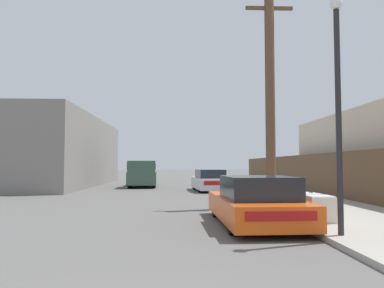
{
  "coord_description": "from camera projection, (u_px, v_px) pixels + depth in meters",
  "views": [
    {
      "loc": [
        0.23,
        -2.38,
        1.56
      ],
      "look_at": [
        0.75,
        11.05,
        2.3
      ],
      "focal_mm": 35.0,
      "sensor_mm": 36.0,
      "label": 1
    }
  ],
  "objects": [
    {
      "name": "sidewalk_curb",
      "position": [
        251.0,
        186.0,
        25.93
      ],
      "size": [
        4.2,
        63.0,
        0.12
      ],
      "primitive_type": "cube",
      "color": "#9E998E",
      "rests_on": "ground"
    },
    {
      "name": "car_parked_mid",
      "position": [
        210.0,
        181.0,
        22.3
      ],
      "size": [
        2.07,
        4.57,
        1.27
      ],
      "rotation": [
        0.0,
        0.0,
        0.08
      ],
      "color": "silver",
      "rests_on": "ground"
    },
    {
      "name": "discarded_fridge",
      "position": [
        312.0,
        207.0,
        9.9
      ],
      "size": [
        0.69,
        1.65,
        0.68
      ],
      "rotation": [
        0.0,
        0.0,
        0.03
      ],
      "color": "silver",
      "rests_on": "sidewalk_curb"
    },
    {
      "name": "building_left_block",
      "position": [
        52.0,
        152.0,
        27.87
      ],
      "size": [
        7.0,
        17.33,
        4.99
      ],
      "primitive_type": "cube",
      "color": "gray",
      "rests_on": "ground"
    },
    {
      "name": "street_lamp",
      "position": [
        338.0,
        96.0,
        7.78
      ],
      "size": [
        0.26,
        0.26,
        4.97
      ],
      "color": "#232326",
      "rests_on": "sidewalk_curb"
    },
    {
      "name": "pickup_truck",
      "position": [
        143.0,
        174.0,
        26.29
      ],
      "size": [
        2.21,
        5.95,
        1.81
      ],
      "rotation": [
        0.0,
        0.0,
        3.19
      ],
      "color": "#385647",
      "rests_on": "ground"
    },
    {
      "name": "wooden_fence",
      "position": [
        308.0,
        173.0,
        20.05
      ],
      "size": [
        0.08,
        33.17,
        1.99
      ],
      "primitive_type": "cube",
      "color": "brown",
      "rests_on": "sidewalk_curb"
    },
    {
      "name": "utility_pole",
      "position": [
        270.0,
        92.0,
        14.09
      ],
      "size": [
        1.8,
        0.36,
        8.23
      ],
      "color": "brown",
      "rests_on": "sidewalk_curb"
    },
    {
      "name": "parked_sports_car_red",
      "position": [
        255.0,
        202.0,
        9.7
      ],
      "size": [
        2.03,
        4.69,
        1.26
      ],
      "rotation": [
        0.0,
        0.0,
        0.03
      ],
      "color": "#E05114",
      "rests_on": "ground"
    }
  ]
}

